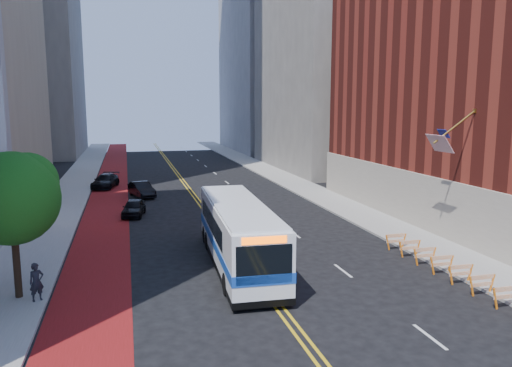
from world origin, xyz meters
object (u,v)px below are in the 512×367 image
at_px(car_a, 134,208).
at_px(car_c, 105,181).
at_px(street_tree, 13,195).
at_px(transit_bus, 238,233).
at_px(car_b, 142,189).
at_px(pedestrian, 37,282).

xyz_separation_m(car_a, car_c, (-2.72, 14.90, 0.07)).
height_order(street_tree, car_a, street_tree).
relative_size(car_a, car_c, 0.77).
distance_m(transit_bus, car_c, 30.37).
height_order(street_tree, car_b, street_tree).
relative_size(transit_bus, car_a, 3.33).
xyz_separation_m(car_a, pedestrian, (-4.51, -17.40, 0.36)).
bearing_deg(street_tree, car_b, 76.02).
height_order(street_tree, car_c, street_tree).
distance_m(street_tree, car_b, 26.17).
relative_size(transit_bus, pedestrian, 7.48).
bearing_deg(car_a, car_b, 94.11).
relative_size(car_c, pedestrian, 2.90).
bearing_deg(car_a, transit_bus, -59.14).
bearing_deg(car_c, pedestrian, -78.95).
bearing_deg(car_c, car_a, -65.44).
xyz_separation_m(street_tree, pedestrian, (0.84, -0.74, -3.89)).
bearing_deg(car_b, street_tree, -119.67).
bearing_deg(street_tree, pedestrian, -41.28).
bearing_deg(transit_bus, pedestrian, -160.09).
height_order(transit_bus, car_c, transit_bus).
xyz_separation_m(street_tree, car_b, (6.24, 25.07, -4.18)).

